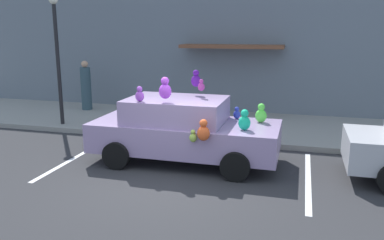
{
  "coord_description": "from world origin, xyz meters",
  "views": [
    {
      "loc": [
        2.56,
        -7.36,
        3.15
      ],
      "look_at": [
        -0.07,
        2.02,
        0.9
      ],
      "focal_mm": 37.0,
      "sensor_mm": 36.0,
      "label": 1
    }
  ],
  "objects_px": {
    "street_lamp_post": "(57,47)",
    "plush_covered_car": "(183,129)",
    "pedestrian_near_shopfront": "(86,87)",
    "teddy_bear_on_sidewalk": "(195,124)"
  },
  "relations": [
    {
      "from": "plush_covered_car",
      "to": "teddy_bear_on_sidewalk",
      "type": "xyz_separation_m",
      "value": [
        -0.26,
        2.02,
        -0.35
      ]
    },
    {
      "from": "pedestrian_near_shopfront",
      "to": "street_lamp_post",
      "type": "bearing_deg",
      "value": -79.17
    },
    {
      "from": "plush_covered_car",
      "to": "teddy_bear_on_sidewalk",
      "type": "relative_size",
      "value": 6.68
    },
    {
      "from": "teddy_bear_on_sidewalk",
      "to": "pedestrian_near_shopfront",
      "type": "relative_size",
      "value": 0.36
    },
    {
      "from": "street_lamp_post",
      "to": "pedestrian_near_shopfront",
      "type": "xyz_separation_m",
      "value": [
        -0.44,
        2.3,
        -1.59
      ]
    },
    {
      "from": "plush_covered_car",
      "to": "pedestrian_near_shopfront",
      "type": "bearing_deg",
      "value": 139.66
    },
    {
      "from": "street_lamp_post",
      "to": "plush_covered_car",
      "type": "bearing_deg",
      "value": -23.84
    },
    {
      "from": "teddy_bear_on_sidewalk",
      "to": "street_lamp_post",
      "type": "relative_size",
      "value": 0.17
    },
    {
      "from": "street_lamp_post",
      "to": "teddy_bear_on_sidewalk",
      "type": "bearing_deg",
      "value": -0.84
    },
    {
      "from": "plush_covered_car",
      "to": "teddy_bear_on_sidewalk",
      "type": "bearing_deg",
      "value": 97.39
    }
  ]
}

